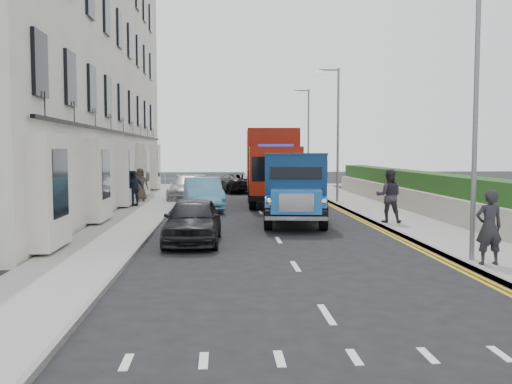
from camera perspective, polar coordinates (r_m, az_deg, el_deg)
name	(u,v)px	position (r m, az deg, el deg)	size (l,w,h in m)	color
ground	(286,252)	(15.65, 3.01, -5.98)	(120.00, 120.00, 0.00)	black
pavement_west	(140,214)	(24.69, -11.52, -2.21)	(2.40, 38.00, 0.12)	gray
pavement_east	(383,213)	(25.45, 12.61, -2.04)	(2.60, 38.00, 0.12)	gray
promenade	(244,186)	(44.42, -1.25, 0.65)	(30.00, 2.50, 0.12)	gray
sea_plane	(234,172)	(75.37, -2.19, 2.02)	(120.00, 120.00, 0.00)	#50606E
terrace_west	(60,59)	(29.67, -19.01, 12.47)	(6.31, 30.20, 14.25)	white
garden_east	(427,193)	(25.97, 16.69, -0.13)	(1.45, 28.00, 1.75)	#B2AD9E
seafront_railing	(244,179)	(43.59, -1.21, 1.27)	(13.00, 0.08, 1.11)	#59B2A5
lamp_near	(471,98)	(14.62, 20.70, 8.77)	(1.23, 0.18, 7.00)	slate
lamp_mid	(336,127)	(29.93, 7.97, 6.48)	(1.23, 0.18, 7.00)	slate
lamp_far	(307,133)	(39.77, 5.09, 5.91)	(1.23, 0.18, 7.00)	slate
bedford_lorry	(296,193)	(20.68, 3.99, -0.15)	(2.80, 5.75, 2.62)	black
red_lorry	(272,164)	(29.55, 1.62, 2.79)	(2.76, 7.48, 3.87)	black
parked_car_front	(193,220)	(17.10, -6.32, -2.84)	(1.61, 4.00, 1.36)	black
parked_car_mid	(203,194)	(26.56, -5.33, -0.19)	(1.60, 4.59, 1.51)	#5DA3C8
parked_car_rear	(188,188)	(31.86, -6.83, 0.41)	(1.97, 4.84, 1.40)	#BABBBF
seafront_car_left	(235,183)	(37.98, -2.08, 0.95)	(2.15, 4.67, 1.30)	black
seafront_car_right	(252,179)	(41.39, -0.39, 1.30)	(1.68, 4.17, 1.42)	silver
pedestrian_east_near	(489,227)	(14.20, 22.27, -3.28)	(0.64, 0.42, 1.74)	#232228
pedestrian_east_far	(389,196)	(21.48, 13.15, -0.38)	(0.95, 0.74, 1.96)	#2F2B35
pedestrian_west_near	(135,188)	(27.78, -12.04, 0.36)	(0.99, 0.41, 1.69)	#1B2531
pedestrian_west_far	(140,185)	(30.53, -11.50, 0.73)	(0.84, 0.55, 1.73)	#41382E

